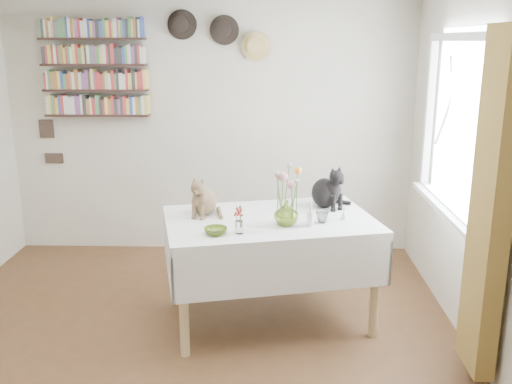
{
  "coord_description": "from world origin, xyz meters",
  "views": [
    {
      "loc": [
        0.6,
        -3.39,
        2.1
      ],
      "look_at": [
        0.49,
        0.57,
        1.05
      ],
      "focal_mm": 40.0,
      "sensor_mm": 36.0,
      "label": 1
    }
  ],
  "objects_px": {
    "dining_table": "(270,244)",
    "black_cat": "(325,185)",
    "flower_vase": "(286,213)",
    "tabby_cat": "(204,194)",
    "bookshelf_unit": "(95,69)"
  },
  "relations": [
    {
      "from": "bookshelf_unit",
      "to": "black_cat",
      "type": "bearing_deg",
      "value": -28.68
    },
    {
      "from": "dining_table",
      "to": "tabby_cat",
      "type": "relative_size",
      "value": 5.44
    },
    {
      "from": "bookshelf_unit",
      "to": "tabby_cat",
      "type": "bearing_deg",
      "value": -49.55
    },
    {
      "from": "black_cat",
      "to": "flower_vase",
      "type": "distance_m",
      "value": 0.59
    },
    {
      "from": "dining_table",
      "to": "tabby_cat",
      "type": "distance_m",
      "value": 0.62
    },
    {
      "from": "flower_vase",
      "to": "black_cat",
      "type": "bearing_deg",
      "value": 56.77
    },
    {
      "from": "flower_vase",
      "to": "bookshelf_unit",
      "type": "bearing_deg",
      "value": 137.61
    },
    {
      "from": "tabby_cat",
      "to": "bookshelf_unit",
      "type": "bearing_deg",
      "value": 145.87
    },
    {
      "from": "dining_table",
      "to": "black_cat",
      "type": "height_order",
      "value": "black_cat"
    },
    {
      "from": "dining_table",
      "to": "flower_vase",
      "type": "bearing_deg",
      "value": -54.21
    },
    {
      "from": "flower_vase",
      "to": "bookshelf_unit",
      "type": "distance_m",
      "value": 2.62
    },
    {
      "from": "tabby_cat",
      "to": "black_cat",
      "type": "height_order",
      "value": "black_cat"
    },
    {
      "from": "tabby_cat",
      "to": "dining_table",
      "type": "bearing_deg",
      "value": 5.38
    },
    {
      "from": "tabby_cat",
      "to": "black_cat",
      "type": "relative_size",
      "value": 0.9
    },
    {
      "from": "tabby_cat",
      "to": "flower_vase",
      "type": "xyz_separation_m",
      "value": [
        0.62,
        -0.25,
        -0.07
      ]
    }
  ]
}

